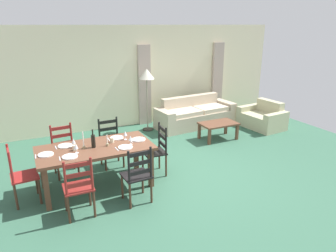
{
  "coord_description": "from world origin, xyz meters",
  "views": [
    {
      "loc": [
        -2.44,
        -4.76,
        2.72
      ],
      "look_at": [
        0.14,
        0.62,
        0.75
      ],
      "focal_mm": 33.16,
      "sensor_mm": 36.0,
      "label": 1
    }
  ],
  "objects": [
    {
      "name": "wine_glass_near_right",
      "position": [
        -0.88,
        -0.03,
        0.86
      ],
      "size": [
        0.06,
        0.06,
        0.16
      ],
      "color": "white",
      "rests_on": "dining_table"
    },
    {
      "name": "standing_lamp",
      "position": [
        0.49,
        2.62,
        1.41
      ],
      "size": [
        0.4,
        0.4,
        1.64
      ],
      "color": "#332D28",
      "rests_on": "ground_plane"
    },
    {
      "name": "fork_head_east",
      "position": [
        -0.83,
        0.13,
        0.75
      ],
      "size": [
        0.03,
        0.17,
        0.01
      ],
      "primitive_type": "cube",
      "rotation": [
        0.0,
        0.0,
        0.07
      ],
      "color": "silver",
      "rests_on": "dining_table"
    },
    {
      "name": "dinner_plate_head_east",
      "position": [
        -0.68,
        0.13,
        0.76
      ],
      "size": [
        0.24,
        0.24,
        0.02
      ],
      "primitive_type": "cylinder",
      "color": "white",
      "rests_on": "dining_table"
    },
    {
      "name": "coffee_cup_primary",
      "position": [
        -1.14,
        0.21,
        0.8
      ],
      "size": [
        0.07,
        0.07,
        0.09
      ],
      "primitive_type": "cylinder",
      "color": "beige",
      "rests_on": "dining_table"
    },
    {
      "name": "fork_far_left",
      "position": [
        -2.06,
        0.38,
        0.75
      ],
      "size": [
        0.02,
        0.17,
        0.01
      ],
      "primitive_type": "cube",
      "rotation": [
        0.0,
        0.0,
        0.03
      ],
      "color": "silver",
      "rests_on": "dining_table"
    },
    {
      "name": "dinner_plate_head_west",
      "position": [
        -2.24,
        0.13,
        0.76
      ],
      "size": [
        0.24,
        0.24,
        0.02
      ],
      "primitive_type": "cylinder",
      "color": "white",
      "rests_on": "dining_table"
    },
    {
      "name": "armchair_upholstered",
      "position": [
        3.45,
        1.47,
        0.25
      ],
      "size": [
        0.91,
        1.23,
        0.72
      ],
      "color": "#BBB790",
      "rests_on": "ground_plane"
    },
    {
      "name": "candle_tall",
      "position": [
        -1.64,
        0.15,
        0.84
      ],
      "size": [
        0.05,
        0.05,
        0.29
      ],
      "color": "#998C66",
      "rests_on": "dining_table"
    },
    {
      "name": "wine_glass_far_left",
      "position": [
        -1.78,
        0.26,
        0.86
      ],
      "size": [
        0.06,
        0.06,
        0.16
      ],
      "color": "white",
      "rests_on": "dining_table"
    },
    {
      "name": "dinner_plate_far_left",
      "position": [
        -1.91,
        0.38,
        0.76
      ],
      "size": [
        0.24,
        0.24,
        0.02
      ],
      "primitive_type": "cylinder",
      "color": "white",
      "rests_on": "dining_table"
    },
    {
      "name": "fork_head_west",
      "position": [
        -2.39,
        0.13,
        0.75
      ],
      "size": [
        0.02,
        0.17,
        0.01
      ],
      "primitive_type": "cube",
      "rotation": [
        0.0,
        0.0,
        -0.05
      ],
      "color": "silver",
      "rests_on": "dining_table"
    },
    {
      "name": "dinner_plate_near_left",
      "position": [
        -1.91,
        -0.12,
        0.76
      ],
      "size": [
        0.24,
        0.24,
        0.02
      ],
      "primitive_type": "cylinder",
      "color": "white",
      "rests_on": "dining_table"
    },
    {
      "name": "dining_chair_near_right",
      "position": [
        -0.99,
        -0.64,
        0.48
      ],
      "size": [
        0.44,
        0.42,
        0.96
      ],
      "color": "black",
      "rests_on": "ground_plane"
    },
    {
      "name": "dining_chair_far_right",
      "position": [
        -0.99,
        0.9,
        0.48
      ],
      "size": [
        0.43,
        0.41,
        0.96
      ],
      "color": "black",
      "rests_on": "ground_plane"
    },
    {
      "name": "coffee_cup_secondary",
      "position": [
        -1.79,
        0.13,
        0.8
      ],
      "size": [
        0.07,
        0.07,
        0.09
      ],
      "primitive_type": "cylinder",
      "color": "beige",
      "rests_on": "dining_table"
    },
    {
      "name": "dining_chair_far_left",
      "position": [
        -1.88,
        0.89,
        0.48
      ],
      "size": [
        0.45,
        0.43,
        0.96
      ],
      "color": "maroon",
      "rests_on": "ground_plane"
    },
    {
      "name": "dining_table",
      "position": [
        -1.46,
        0.13,
        0.66
      ],
      "size": [
        1.9,
        0.96,
        0.75
      ],
      "color": "brown",
      "rests_on": "ground_plane"
    },
    {
      "name": "wine_glass_far_right",
      "position": [
        -0.89,
        0.25,
        0.86
      ],
      "size": [
        0.06,
        0.06,
        0.16
      ],
      "color": "white",
      "rests_on": "dining_table"
    },
    {
      "name": "ground_plane",
      "position": [
        0.0,
        0.0,
        -0.01
      ],
      "size": [
        9.6,
        9.6,
        0.02
      ],
      "primitive_type": "cube",
      "color": "#335F49"
    },
    {
      "name": "curtain_panel_right",
      "position": [
        3.04,
        3.16,
        1.1
      ],
      "size": [
        0.35,
        0.08,
        2.2
      ],
      "primitive_type": "cube",
      "color": "#B59E92",
      "rests_on": "ground_plane"
    },
    {
      "name": "fork_near_left",
      "position": [
        -2.06,
        -0.12,
        0.75
      ],
      "size": [
        0.02,
        0.17,
        0.01
      ],
      "primitive_type": "cube",
      "rotation": [
        0.0,
        0.0,
        -0.05
      ],
      "color": "silver",
      "rests_on": "dining_table"
    },
    {
      "name": "dining_chair_head_east",
      "position": [
        -0.32,
        0.16,
        0.48
      ],
      "size": [
        0.43,
        0.44,
        0.96
      ],
      "color": "black",
      "rests_on": "ground_plane"
    },
    {
      "name": "dining_chair_near_left",
      "position": [
        -1.89,
        -0.63,
        0.48
      ],
      "size": [
        0.43,
        0.41,
        0.96
      ],
      "color": "maroon",
      "rests_on": "ground_plane"
    },
    {
      "name": "wall_far",
      "position": [
        0.0,
        3.3,
        1.35
      ],
      "size": [
        9.6,
        0.16,
        2.7
      ],
      "primitive_type": "cube",
      "color": "beige",
      "rests_on": "ground_plane"
    },
    {
      "name": "wine_bottle",
      "position": [
        -1.48,
        0.12,
        0.87
      ],
      "size": [
        0.07,
        0.07,
        0.32
      ],
      "color": "black",
      "rests_on": "dining_table"
    },
    {
      "name": "fork_near_right",
      "position": [
        -1.16,
        -0.12,
        0.75
      ],
      "size": [
        0.02,
        0.17,
        0.01
      ],
      "primitive_type": "cube",
      "rotation": [
        0.0,
        0.0,
        0.05
      ],
      "color": "silver",
      "rests_on": "dining_table"
    },
    {
      "name": "coffee_table",
      "position": [
        1.79,
        1.22,
        0.36
      ],
      "size": [
        0.9,
        0.56,
        0.42
      ],
      "color": "brown",
      "rests_on": "ground_plane"
    },
    {
      "name": "fork_far_right",
      "position": [
        -1.16,
        0.38,
        0.75
      ],
      "size": [
        0.02,
        0.17,
        0.01
      ],
      "primitive_type": "cube",
      "rotation": [
        0.0,
        0.0,
        -0.03
      ],
      "color": "silver",
      "rests_on": "dining_table"
    },
    {
      "name": "wine_glass_near_left",
      "position": [
        -1.78,
        -0.0,
        0.86
      ],
      "size": [
        0.06,
        0.06,
        0.16
      ],
      "color": "white",
      "rests_on": "dining_table"
    },
    {
      "name": "candle_short",
      "position": [
        -1.26,
        0.09,
        0.8
      ],
      "size": [
        0.05,
        0.05,
        0.2
      ],
      "color": "#998C66",
      "rests_on": "dining_table"
    },
    {
      "name": "dinner_plate_near_right",
      "position": [
        -1.01,
        -0.12,
        0.76
      ],
      "size": [
        0.24,
        0.24,
        0.02
      ],
      "primitive_type": "cylinder",
      "color": "white",
      "rests_on": "dining_table"
    },
    {
      "name": "dinner_plate_far_right",
      "position": [
        -1.01,
        0.38,
        0.76
      ],
      "size": [
        0.24,
        0.24,
        0.02
      ],
      "primitive_type": "cylinder",
      "color": "white",
      "rests_on": "dining_table"
    },
    {
      "name": "dining_chair_head_west",
      "position": [
        -2.64,
        0.14,
        0.48
      ],
      "size": [
        0.43,
        0.45,
        0.96
      ],
      "color": "maroon",
      "rests_on": "ground_plane"
    },
    {
      "name": "curtain_panel_left",
      "position": [
        0.64,
        3.16,
        1.1
      ],
      "size": [
        0.35,
        0.08,
        2.2
      ],
      "primitive_type": "cube",
      "color": "#B59E92",
      "rests_on": "ground_plane"
    },
    {
      "name": "couch",
      "position": [
        1.83,
        2.43,
        0.29
      ],
      "size": [
        2.34,
        0.99,
        0.8
      ],
      "color": "#C0AE94",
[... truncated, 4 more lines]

